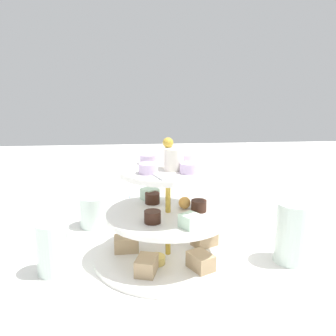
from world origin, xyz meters
TOP-DOWN VIEW (x-y plane):
  - ground_plane at (0.00, 0.00)m, footprint 2.40×2.40m
  - tiered_serving_stand at (0.00, 0.00)m, footprint 0.29×0.29m
  - water_glass_tall_right at (0.03, 0.24)m, footprint 0.07×0.07m
  - water_glass_short_left at (-0.18, -0.16)m, footprint 0.06×0.06m
  - teacup_with_saucer at (-0.25, -0.05)m, footprint 0.09×0.09m
  - butter_knife_right at (-0.24, 0.16)m, footprint 0.11×0.14m
  - water_glass_mid_back at (0.04, -0.21)m, footprint 0.06×0.06m

SIDE VIEW (x-z plane):
  - ground_plane at x=0.00m, z-range 0.00..0.00m
  - butter_knife_right at x=-0.24m, z-range 0.00..0.00m
  - teacup_with_saucer at x=-0.25m, z-range 0.00..0.05m
  - water_glass_short_left at x=-0.18m, z-range 0.00..0.07m
  - water_glass_mid_back at x=0.04m, z-range 0.00..0.10m
  - water_glass_tall_right at x=0.03m, z-range 0.00..0.12m
  - tiered_serving_stand at x=0.00m, z-range -0.05..0.20m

